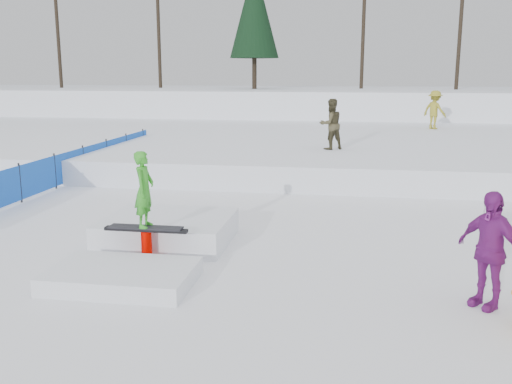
% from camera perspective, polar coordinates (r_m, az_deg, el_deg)
% --- Properties ---
extents(ground, '(120.00, 120.00, 0.00)m').
position_cam_1_polar(ground, '(10.27, -4.63, -8.22)').
color(ground, white).
extents(snow_berm, '(60.00, 14.00, 2.40)m').
position_cam_1_polar(snow_berm, '(39.48, 6.01, 8.51)').
color(snow_berm, white).
rests_on(snow_berm, ground).
extents(snow_midrise, '(50.00, 18.00, 0.80)m').
position_cam_1_polar(snow_midrise, '(25.65, 4.03, 4.91)').
color(snow_midrise, white).
rests_on(snow_midrise, ground).
extents(safety_fence, '(0.05, 16.00, 1.10)m').
position_cam_1_polar(safety_fence, '(18.49, -19.45, 1.98)').
color(safety_fence, blue).
rests_on(safety_fence, ground).
extents(treeline, '(40.24, 4.22, 10.50)m').
position_cam_1_polar(treeline, '(38.01, 15.84, 17.44)').
color(treeline, black).
rests_on(treeline, snow_berm).
extents(walker_olive, '(1.10, 1.04, 1.80)m').
position_cam_1_polar(walker_olive, '(20.57, 7.49, 6.74)').
color(walker_olive, '#3E3923').
rests_on(walker_olive, snow_midrise).
extents(walker_ygreen, '(1.35, 1.30, 1.85)m').
position_cam_1_polar(walker_ygreen, '(29.06, 17.43, 7.84)').
color(walker_ygreen, olive).
rests_on(walker_ygreen, snow_midrise).
extents(spectator_purple, '(1.04, 1.08, 1.82)m').
position_cam_1_polar(spectator_purple, '(9.31, 22.26, -5.36)').
color(spectator_purple, '#7D1F7E').
rests_on(spectator_purple, ground).
extents(jib_rail_feature, '(2.60, 4.40, 2.11)m').
position_cam_1_polar(jib_rail_feature, '(11.51, -9.89, -4.52)').
color(jib_rail_feature, white).
rests_on(jib_rail_feature, ground).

